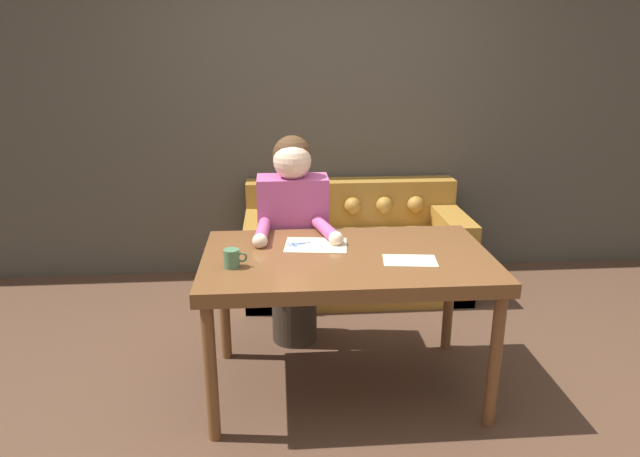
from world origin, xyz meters
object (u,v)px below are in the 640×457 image
object	(u,v)px
dining_table	(347,268)
scissors	(302,244)
person	(293,239)
mug	(232,258)
couch	(354,250)

from	to	relation	value
dining_table	scissors	size ratio (longest dim) A/B	6.12
person	mug	distance (m)	0.76
person	mug	size ratio (longest dim) A/B	11.43
dining_table	scissors	distance (m)	0.29
person	dining_table	bearing A→B (deg)	-65.36
scissors	mug	distance (m)	0.46
person	couch	bearing A→B (deg)	58.63
couch	person	distance (m)	1.00
couch	mug	world-z (taller)	mug
couch	mug	bearing A→B (deg)	-118.33
dining_table	person	bearing A→B (deg)	114.64
person	scissors	world-z (taller)	person
dining_table	couch	distance (m)	1.42
couch	mug	size ratio (longest dim) A/B	14.32
scissors	mug	bearing A→B (deg)	-139.04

